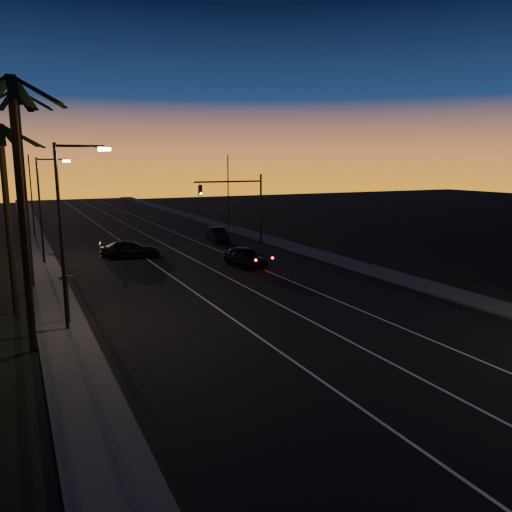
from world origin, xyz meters
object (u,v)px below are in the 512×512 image
cross_car (130,250)px  lead_car (245,257)px  right_car (217,234)px  signal_mast (239,197)px

cross_car → lead_car: bearing=-45.3°
right_car → cross_car: bearing=-152.1°
signal_mast → lead_car: bearing=-111.7°
right_car → lead_car: bearing=-101.9°
right_car → signal_mast: bearing=-70.9°
lead_car → right_car: 13.15m
signal_mast → lead_car: (-3.83, -9.62, -4.01)m
signal_mast → right_car: size_ratio=1.57×
cross_car → signal_mast: bearing=10.7°
signal_mast → right_car: (-1.12, 3.25, -4.05)m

